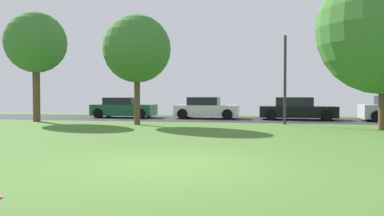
# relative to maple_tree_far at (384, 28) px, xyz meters

# --- Properties ---
(ground_plane) EXTENTS (44.00, 44.00, 0.00)m
(ground_plane) POSITION_rel_maple_tree_far_xyz_m (-6.73, -9.76, -4.29)
(ground_plane) COLOR #47702D
(road_strip) EXTENTS (44.00, 6.40, 0.01)m
(road_strip) POSITION_rel_maple_tree_far_xyz_m (-6.73, 6.24, -4.28)
(road_strip) COLOR #28282B
(road_strip) RESTS_ON ground_plane
(maple_tree_far) EXTENTS (5.58, 5.58, 7.08)m
(maple_tree_far) POSITION_rel_maple_tree_far_xyz_m (0.00, 0.00, 0.00)
(maple_tree_far) COLOR brown
(maple_tree_far) RESTS_ON ground_plane
(oak_tree_center) EXTENTS (3.39, 3.39, 5.50)m
(oak_tree_center) POSITION_rel_maple_tree_far_xyz_m (-11.23, 0.76, -0.49)
(oak_tree_center) COLOR brown
(oak_tree_center) RESTS_ON ground_plane
(birch_tree_lone) EXTENTS (3.41, 3.41, 6.16)m
(birch_tree_lone) POSITION_rel_maple_tree_far_xyz_m (-17.62, 1.87, 0.14)
(birch_tree_lone) COLOR brown
(birch_tree_lone) RESTS_ON ground_plane
(parked_car_green) EXTENTS (4.17, 1.92, 1.34)m
(parked_car_green) POSITION_rel_maple_tree_far_xyz_m (-14.29, 6.53, -3.66)
(parked_car_green) COLOR #195633
(parked_car_green) RESTS_ON ground_plane
(parked_car_white) EXTENTS (4.02, 1.97, 1.36)m
(parked_car_white) POSITION_rel_maple_tree_far_xyz_m (-8.69, 6.61, -3.66)
(parked_car_white) COLOR white
(parked_car_white) RESTS_ON ground_plane
(parked_car_black) EXTENTS (4.51, 2.10, 1.36)m
(parked_car_black) POSITION_rel_maple_tree_far_xyz_m (-3.09, 6.54, -3.66)
(parked_car_black) COLOR black
(parked_car_black) RESTS_ON ground_plane
(street_lamp_post) EXTENTS (0.14, 0.14, 4.50)m
(street_lamp_post) POSITION_rel_maple_tree_far_xyz_m (-3.95, 2.44, -2.04)
(street_lamp_post) COLOR #2D2D33
(street_lamp_post) RESTS_ON ground_plane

